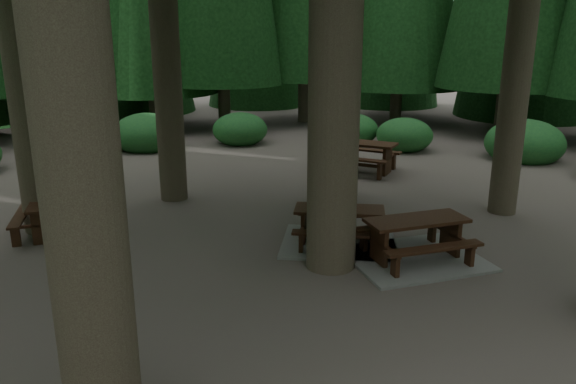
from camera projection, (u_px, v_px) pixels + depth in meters
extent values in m
plane|color=#4D453F|center=(289.00, 275.00, 9.33)|extent=(80.00, 80.00, 0.00)
cube|color=gray|center=(414.00, 258.00, 9.96)|extent=(2.36, 1.99, 0.05)
cube|color=black|center=(417.00, 220.00, 9.76)|extent=(1.81, 0.78, 0.06)
cube|color=black|center=(399.00, 225.00, 10.39)|extent=(1.79, 0.33, 0.05)
cube|color=black|center=(434.00, 248.00, 9.30)|extent=(1.79, 0.33, 0.05)
cube|color=black|center=(379.00, 246.00, 9.66)|extent=(0.10, 0.55, 0.71)
cube|color=black|center=(379.00, 242.00, 9.64)|extent=(0.15, 1.44, 0.06)
cube|color=black|center=(450.00, 236.00, 10.08)|extent=(0.10, 0.55, 0.71)
cube|color=black|center=(451.00, 233.00, 10.07)|extent=(0.15, 1.44, 0.06)
cube|color=black|center=(415.00, 250.00, 9.92)|extent=(1.49, 0.15, 0.08)
cube|color=black|center=(48.00, 200.00, 11.13)|extent=(0.63, 1.62, 0.05)
cube|color=black|center=(20.00, 215.00, 11.07)|extent=(0.23, 1.62, 0.04)
cube|color=black|center=(78.00, 211.00, 11.34)|extent=(0.23, 1.62, 0.04)
cube|color=black|center=(46.00, 228.00, 10.63)|extent=(0.49, 0.07, 0.65)
cube|color=black|center=(45.00, 225.00, 10.61)|extent=(1.30, 0.07, 0.05)
cube|color=black|center=(54.00, 207.00, 11.83)|extent=(0.49, 0.07, 0.65)
cube|color=black|center=(54.00, 205.00, 11.81)|extent=(1.30, 0.07, 0.05)
cube|color=black|center=(51.00, 225.00, 11.27)|extent=(0.07, 1.35, 0.07)
cube|color=gray|center=(339.00, 243.00, 10.68)|extent=(2.63, 2.43, 0.05)
cube|color=black|center=(339.00, 210.00, 10.49)|extent=(1.79, 1.22, 0.06)
cube|color=black|center=(340.00, 214.00, 11.10)|extent=(1.63, 0.84, 0.05)
cube|color=black|center=(338.00, 234.00, 10.04)|extent=(1.63, 0.84, 0.05)
cube|color=black|center=(304.00, 226.00, 10.67)|extent=(0.26, 0.50, 0.67)
cube|color=black|center=(304.00, 224.00, 10.65)|extent=(0.57, 1.27, 0.06)
cube|color=black|center=(375.00, 229.00, 10.52)|extent=(0.26, 0.50, 0.67)
cube|color=black|center=(375.00, 226.00, 10.50)|extent=(0.57, 1.27, 0.06)
cube|color=black|center=(339.00, 236.00, 10.64)|extent=(1.31, 0.59, 0.07)
cube|color=black|center=(361.00, 143.00, 15.93)|extent=(1.98, 1.89, 0.07)
cube|color=black|center=(368.00, 150.00, 16.59)|extent=(1.65, 1.53, 0.05)
cube|color=black|center=(352.00, 159.00, 15.46)|extent=(1.65, 1.53, 0.05)
cube|color=black|center=(335.00, 155.00, 16.40)|extent=(0.47, 0.51, 0.79)
cube|color=black|center=(335.00, 153.00, 16.38)|extent=(1.13, 1.24, 0.07)
cube|color=black|center=(387.00, 161.00, 15.71)|extent=(0.47, 0.51, 0.79)
cube|color=black|center=(387.00, 158.00, 15.69)|extent=(1.13, 1.24, 0.07)
cube|color=black|center=(360.00, 164.00, 16.11)|extent=(1.28, 1.17, 0.09)
ellipsoid|color=#1F5B2C|center=(524.00, 146.00, 17.59)|extent=(2.42, 2.42, 1.49)
ellipsoid|color=#1F5B2C|center=(404.00, 138.00, 18.90)|extent=(1.90, 1.90, 1.17)
ellipsoid|color=#1F5B2C|center=(352.00, 132.00, 19.94)|extent=(1.84, 1.84, 1.13)
ellipsoid|color=#1F5B2C|center=(240.00, 132.00, 19.96)|extent=(1.95, 1.95, 1.20)
ellipsoid|color=#1F5B2C|center=(147.00, 137.00, 19.10)|extent=(2.31, 2.31, 1.42)
ellipsoid|color=#1F5B2C|center=(78.00, 144.00, 17.96)|extent=(1.93, 1.93, 1.19)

